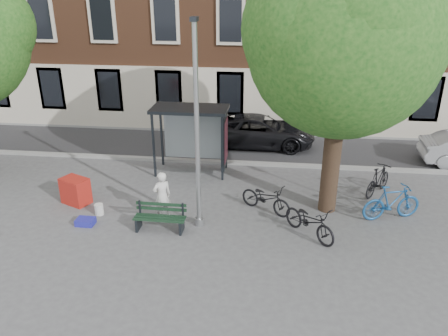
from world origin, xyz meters
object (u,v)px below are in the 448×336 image
bike_a (266,198)px  bike_b (392,202)px  bike_c (310,221)px  painter (162,196)px  bus_shelter (201,125)px  bench (160,219)px  lamppost (197,140)px  bike_d (378,180)px  notice_sign (333,162)px  red_stand (75,191)px  car_dark (259,131)px

bike_a → bike_b: bearing=-59.5°
bike_c → painter: bearing=131.1°
bus_shelter → bike_c: bearing=-48.0°
bench → bike_b: bike_b is taller
lamppost → bus_shelter: bearing=98.4°
bike_d → notice_sign: notice_sign is taller
bike_a → bike_d: size_ratio=1.04×
bike_d → bench: bearing=60.6°
bike_b → bench: bearing=84.3°
bench → bike_a: (3.12, 1.52, 0.11)m
red_stand → bike_c: bearing=-8.9°
lamppost → bike_a: lamppost is taller
car_dark → painter: bearing=159.1°
bike_c → notice_sign: bearing=29.7°
bike_a → car_dark: (-0.51, 6.24, 0.22)m
lamppost → notice_sign: (4.20, 2.52, -1.50)m
bus_shelter → bike_c: bus_shelter is taller
painter → red_stand: (-3.18, 0.70, -0.35)m
bus_shelter → bench: (-0.51, -4.50, -1.55)m
painter → bike_d: size_ratio=0.91×
bike_b → notice_sign: notice_sign is taller
bench → bike_a: bike_a is taller
bike_c → notice_sign: (0.89, 2.77, 0.78)m
lamppost → bike_b: lamppost is taller
bike_a → red_stand: bike_a is taller
painter → bike_c: bearing=139.3°
lamppost → bike_b: bearing=10.5°
bench → bike_a: bearing=26.4°
red_stand → bike_d: bearing=10.5°
bike_a → bike_d: bike_d is taller
bus_shelter → car_dark: 4.07m
painter → bench: (0.08, -0.65, -0.43)m
lamppost → notice_sign: size_ratio=3.38×
lamppost → car_dark: (1.49, 7.37, -2.09)m
bike_d → notice_sign: size_ratio=0.98×
bike_b → bike_d: (-0.06, 1.76, -0.05)m
lamppost → red_stand: size_ratio=6.79×
bike_c → car_dark: 7.83m
car_dark → bike_a: bearing=-175.6°
bus_shelter → car_dark: bearing=57.2°
red_stand → notice_sign: size_ratio=0.50×
bike_b → car_dark: bearing=17.5°
red_stand → notice_sign: (8.58, 1.57, 0.84)m
painter → bike_a: bearing=160.8°
bus_shelter → car_dark: size_ratio=0.57×
bike_b → notice_sign: bearing=32.6°
bench → bike_d: (6.98, 3.26, 0.16)m
bike_c → red_stand: 7.79m
bike_b → red_stand: bearing=73.1°
bus_shelter → bike_d: size_ratio=1.62×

